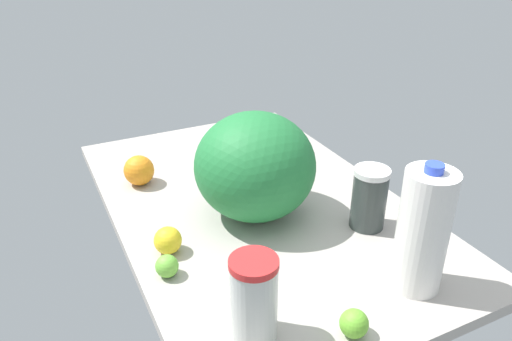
{
  "coord_description": "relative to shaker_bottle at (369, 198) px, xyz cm",
  "views": [
    {
      "loc": [
        -107.51,
        52.78,
        74.91
      ],
      "look_at": [
        0.0,
        0.0,
        13.0
      ],
      "focal_mm": 35.0,
      "sensor_mm": 36.0,
      "label": 1
    }
  ],
  "objects": [
    {
      "name": "lemon_near_front",
      "position": [
        11.57,
        49.22,
        -4.89
      ],
      "size": [
        6.64,
        6.64,
        6.64
      ],
      "primitive_type": "sphere",
      "color": "yellow",
      "rests_on": "countertop"
    },
    {
      "name": "tumbler_cup",
      "position": [
        -20.89,
        42.43,
        0.63
      ],
      "size": [
        9.16,
        9.16,
        17.62
      ],
      "color": "beige",
      "rests_on": "countertop"
    },
    {
      "name": "watermelon",
      "position": [
        18.23,
        23.05,
        5.86
      ],
      "size": [
        31.39,
        31.39,
        28.15
      ],
      "primitive_type": "ellipsoid",
      "color": "#227639",
      "rests_on": "countertop"
    },
    {
      "name": "lime_loose",
      "position": [
        3.26,
        52.04,
        -5.61
      ],
      "size": [
        5.2,
        5.2,
        5.2
      ],
      "primitive_type": "sphere",
      "color": "#6AB83B",
      "rests_on": "countertop"
    },
    {
      "name": "orange_by_jug",
      "position": [
        47.95,
        46.65,
        -3.75
      ],
      "size": [
        8.93,
        8.93,
        8.93
      ],
      "primitive_type": "sphere",
      "color": "orange",
      "rests_on": "countertop"
    },
    {
      "name": "orange_beside_bowl",
      "position": [
        46.65,
        -1.04,
        -4.05
      ],
      "size": [
        8.33,
        8.33,
        8.33
      ],
      "primitive_type": "sphere",
      "color": "orange",
      "rests_on": "countertop"
    },
    {
      "name": "countertop",
      "position": [
        23.04,
        20.41,
        -9.71
      ],
      "size": [
        120.0,
        76.0,
        3.0
      ],
      "primitive_type": "cube",
      "color": "#ABA39C",
      "rests_on": "ground"
    },
    {
      "name": "lime_far_back",
      "position": [
        -29.35,
        25.43,
        -5.4
      ],
      "size": [
        5.63,
        5.63,
        5.63
      ],
      "primitive_type": "sphere",
      "color": "#66B530",
      "rests_on": "countertop"
    },
    {
      "name": "shaker_bottle",
      "position": [
        0.0,
        0.0,
        0.0
      ],
      "size": [
        9.03,
        9.03,
        16.35
      ],
      "color": "#313937",
      "rests_on": "countertop"
    },
    {
      "name": "milk_jug",
      "position": [
        -23.13,
        4.89,
        5.63
      ],
      "size": [
        10.71,
        10.71,
        29.26
      ],
      "color": "white",
      "rests_on": "countertop"
    }
  ]
}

